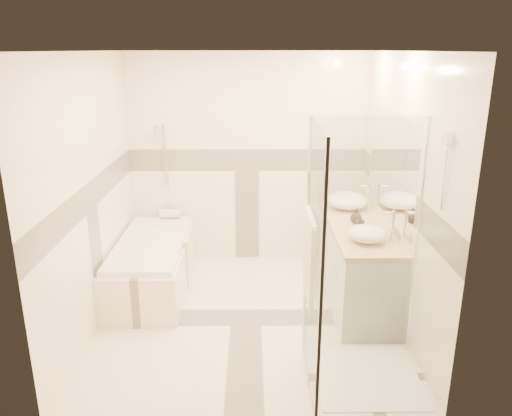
{
  "coord_description": "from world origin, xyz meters",
  "views": [
    {
      "loc": [
        0.06,
        -4.34,
        2.52
      ],
      "look_at": [
        0.1,
        0.25,
        1.05
      ],
      "focal_mm": 35.0,
      "sensor_mm": 36.0,
      "label": 1
    }
  ],
  "objects_px": {
    "vanity": "(357,265)",
    "shower_enclosure": "(353,324)",
    "amenity_bottle_b": "(356,216)",
    "vessel_sink_far": "(367,234)",
    "bathtub": "(152,262)",
    "vessel_sink_near": "(347,200)",
    "amenity_bottle_a": "(360,223)"
  },
  "relations": [
    {
      "from": "vanity",
      "to": "shower_enclosure",
      "type": "xyz_separation_m",
      "value": [
        -0.29,
        -1.27,
        0.08
      ]
    },
    {
      "from": "amenity_bottle_b",
      "to": "vessel_sink_far",
      "type": "bearing_deg",
      "value": -90.0
    },
    {
      "from": "bathtub",
      "to": "vessel_sink_far",
      "type": "height_order",
      "value": "vessel_sink_far"
    },
    {
      "from": "vessel_sink_far",
      "to": "vessel_sink_near",
      "type": "bearing_deg",
      "value": 90.0
    },
    {
      "from": "vessel_sink_near",
      "to": "amenity_bottle_b",
      "type": "relative_size",
      "value": 2.99
    },
    {
      "from": "shower_enclosure",
      "to": "amenity_bottle_b",
      "type": "bearing_deg",
      "value": 78.57
    },
    {
      "from": "amenity_bottle_a",
      "to": "amenity_bottle_b",
      "type": "relative_size",
      "value": 0.99
    },
    {
      "from": "amenity_bottle_b",
      "to": "shower_enclosure",
      "type": "bearing_deg",
      "value": -101.43
    },
    {
      "from": "vessel_sink_far",
      "to": "amenity_bottle_a",
      "type": "distance_m",
      "value": 0.29
    },
    {
      "from": "amenity_bottle_a",
      "to": "vanity",
      "type": "bearing_deg",
      "value": 81.03
    },
    {
      "from": "vessel_sink_far",
      "to": "shower_enclosure",
      "type": "bearing_deg",
      "value": -107.75
    },
    {
      "from": "bathtub",
      "to": "shower_enclosure",
      "type": "distance_m",
      "value": 2.47
    },
    {
      "from": "bathtub",
      "to": "vessel_sink_near",
      "type": "bearing_deg",
      "value": 5.72
    },
    {
      "from": "vessel_sink_far",
      "to": "bathtub",
      "type": "bearing_deg",
      "value": 160.17
    },
    {
      "from": "shower_enclosure",
      "to": "vessel_sink_far",
      "type": "bearing_deg",
      "value": 72.25
    },
    {
      "from": "vanity",
      "to": "amenity_bottle_b",
      "type": "bearing_deg",
      "value": 104.39
    },
    {
      "from": "vanity",
      "to": "vessel_sink_near",
      "type": "height_order",
      "value": "vessel_sink_near"
    },
    {
      "from": "vanity",
      "to": "amenity_bottle_a",
      "type": "distance_m",
      "value": 0.51
    },
    {
      "from": "shower_enclosure",
      "to": "amenity_bottle_a",
      "type": "bearing_deg",
      "value": 76.59
    },
    {
      "from": "shower_enclosure",
      "to": "amenity_bottle_b",
      "type": "xyz_separation_m",
      "value": [
        0.27,
        1.35,
        0.42
      ]
    },
    {
      "from": "vessel_sink_near",
      "to": "amenity_bottle_a",
      "type": "height_order",
      "value": "vessel_sink_near"
    },
    {
      "from": "amenity_bottle_a",
      "to": "shower_enclosure",
      "type": "bearing_deg",
      "value": -103.41
    },
    {
      "from": "bathtub",
      "to": "vessel_sink_far",
      "type": "bearing_deg",
      "value": -19.83
    },
    {
      "from": "vessel_sink_far",
      "to": "amenity_bottle_b",
      "type": "relative_size",
      "value": 2.42
    },
    {
      "from": "amenity_bottle_a",
      "to": "amenity_bottle_b",
      "type": "distance_m",
      "value": 0.2
    },
    {
      "from": "shower_enclosure",
      "to": "vessel_sink_near",
      "type": "relative_size",
      "value": 4.61
    },
    {
      "from": "vanity",
      "to": "vessel_sink_near",
      "type": "xyz_separation_m",
      "value": [
        -0.02,
        0.56,
        0.51
      ]
    },
    {
      "from": "vessel_sink_near",
      "to": "vessel_sink_far",
      "type": "distance_m",
      "value": 0.98
    },
    {
      "from": "vanity",
      "to": "amenity_bottle_b",
      "type": "distance_m",
      "value": 0.5
    },
    {
      "from": "vanity",
      "to": "amenity_bottle_a",
      "type": "relative_size",
      "value": 11.0
    },
    {
      "from": "vessel_sink_far",
      "to": "vanity",
      "type": "bearing_deg",
      "value": 87.27
    },
    {
      "from": "amenity_bottle_b",
      "to": "bathtub",
      "type": "bearing_deg",
      "value": 172.72
    }
  ]
}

